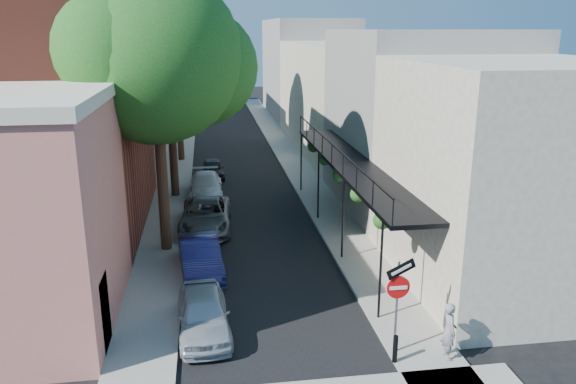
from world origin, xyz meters
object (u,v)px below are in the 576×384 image
object	(u,v)px
bollard	(395,349)
oak_near	(166,60)
oak_mid	(176,68)
pedestrian	(449,331)
parked_car_c	(206,216)
parked_car_a	(203,313)
parked_car_b	(200,257)
oak_far	(182,41)
parked_car_e	(213,169)
sign_post	(398,291)
parked_car_d	(206,186)

from	to	relation	value
bollard	oak_near	world-z (taller)	oak_near
oak_mid	pedestrian	world-z (taller)	oak_mid
oak_mid	oak_near	bearing A→B (deg)	-89.63
parked_car_c	parked_car_a	bearing A→B (deg)	-87.67
parked_car_a	parked_car_b	distance (m)	4.45
oak_near	parked_car_a	world-z (taller)	oak_near
oak_mid	oak_far	world-z (taller)	oak_far
parked_car_c	parked_car_e	xyz separation A→B (m)	(0.47, 9.63, -0.11)
oak_far	parked_car_e	xyz separation A→B (m)	(1.70, -5.25, -7.68)
oak_near	sign_post	bearing A→B (deg)	-54.91
pedestrian	oak_near	bearing A→B (deg)	43.96
oak_far	parked_car_d	world-z (taller)	oak_far
sign_post	oak_near	distance (m)	12.77
parked_car_d	pedestrian	bearing A→B (deg)	-69.04
parked_car_e	pedestrian	bearing A→B (deg)	-75.87
oak_far	parked_car_d	distance (m)	12.18
oak_mid	parked_car_d	size ratio (longest dim) A/B	2.33
parked_car_b	parked_car_d	distance (m)	10.36
parked_car_b	pedestrian	distance (m)	9.83
parked_car_d	parked_car_b	bearing A→B (deg)	-91.42
parked_car_e	parked_car_d	bearing A→B (deg)	-98.08
pedestrian	parked_car_c	bearing A→B (deg)	34.23
sign_post	parked_car_e	bearing A→B (deg)	102.89
parked_car_b	sign_post	bearing A→B (deg)	-55.54
parked_car_c	oak_far	bearing A→B (deg)	97.77
parked_car_b	pedestrian	xyz separation A→B (m)	(6.90, -6.99, 0.27)
parked_car_e	parked_car_c	bearing A→B (deg)	-94.73
parked_car_a	parked_car_e	distance (m)	18.99
parked_car_d	pedestrian	xyz separation A→B (m)	(6.64, -17.35, 0.32)
oak_mid	parked_car_b	distance (m)	12.53
parked_car_a	parked_car_d	xyz separation A→B (m)	(0.14, 14.80, -0.02)
sign_post	bollard	world-z (taller)	sign_post
parked_car_b	oak_far	bearing A→B (deg)	87.03
oak_near	oak_far	distance (m)	17.01
parked_car_d	parked_car_c	bearing A→B (deg)	-90.21
sign_post	bollard	distance (m)	1.60
parked_car_d	oak_mid	bearing A→B (deg)	163.71
parked_car_a	parked_car_e	xyz separation A→B (m)	(0.59, 18.98, -0.08)
oak_far	parked_car_b	distance (m)	21.20
oak_near	parked_car_b	size ratio (longest dim) A/B	2.75
parked_car_e	sign_post	bearing A→B (deg)	-79.04
sign_post	parked_car_c	distance (m)	12.65
sign_post	parked_car_c	xyz separation A→B (m)	(-5.29, 11.42, -1.35)
pedestrian	parked_car_a	bearing A→B (deg)	74.41
parked_car_b	bollard	bearing A→B (deg)	-58.31
oak_near	oak_far	xyz separation A→B (m)	(0.01, 17.01, 0.38)
parked_car_a	parked_car_b	size ratio (longest dim) A/B	0.93
sign_post	oak_far	world-z (taller)	oak_far
parked_car_b	parked_car_c	size ratio (longest dim) A/B	0.84
sign_post	parked_car_e	world-z (taller)	sign_post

